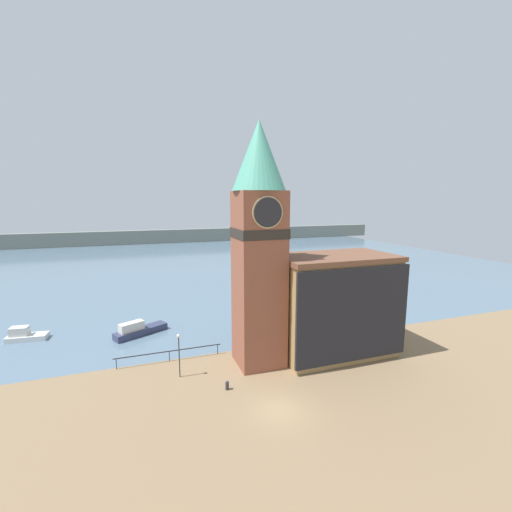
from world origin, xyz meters
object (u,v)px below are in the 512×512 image
at_px(clock_tower, 259,240).
at_px(lamp_post, 179,347).
at_px(pier_building, 335,304).
at_px(mooring_bollard_near, 227,385).
at_px(boat_near, 138,330).
at_px(boat_far, 25,335).

xyz_separation_m(clock_tower, lamp_post, (-7.83, -0.35, -9.47)).
relative_size(pier_building, mooring_bollard_near, 15.49).
height_order(boat_near, mooring_bollard_near, boat_near).
distance_m(clock_tower, mooring_bollard_near, 13.23).
xyz_separation_m(pier_building, mooring_bollard_near, (-12.54, -3.43, -4.84)).
relative_size(pier_building, lamp_post, 2.96).
xyz_separation_m(clock_tower, boat_far, (-23.76, 14.15, -11.76)).
bearing_deg(boat_far, lamp_post, -36.26).
xyz_separation_m(boat_near, boat_far, (-12.44, 2.82, -0.07)).
distance_m(boat_far, lamp_post, 21.66).
distance_m(clock_tower, boat_far, 30.05).
bearing_deg(pier_building, boat_near, 149.03).
bearing_deg(boat_far, boat_near, -6.71).
xyz_separation_m(boat_far, lamp_post, (15.93, -14.50, 2.29)).
distance_m(clock_tower, pier_building, 10.89).
xyz_separation_m(pier_building, boat_near, (-19.59, 11.75, -4.62)).
height_order(clock_tower, lamp_post, clock_tower).
bearing_deg(clock_tower, boat_far, 149.22).
xyz_separation_m(clock_tower, pier_building, (8.27, -0.42, -7.07)).
distance_m(pier_building, mooring_bollard_near, 13.88).
height_order(clock_tower, boat_near, clock_tower).
bearing_deg(lamp_post, clock_tower, 2.55).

